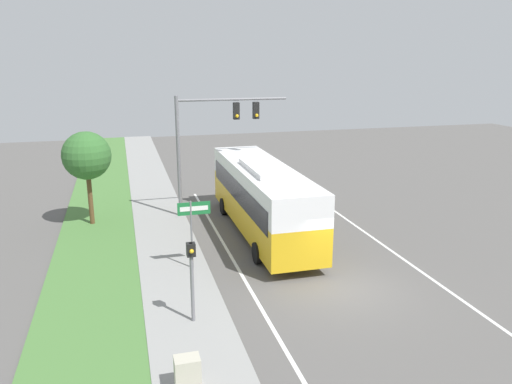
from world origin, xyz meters
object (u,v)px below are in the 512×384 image
Objects in this scene: bus at (262,194)px; signal_gantry at (211,131)px; utility_cabinet at (187,373)px; street_sign at (193,221)px; pedestrian_signal at (192,269)px.

signal_gantry reaches higher than bus.
bus is at bearing 65.12° from utility_cabinet.
bus reaches higher than utility_cabinet.
signal_gantry is at bearing 116.67° from bus.
signal_gantry reaches higher than utility_cabinet.
signal_gantry is 15.84m from utility_cabinet.
bus is at bearing 42.49° from street_sign.
bus is 3.85× the size of street_sign.
signal_gantry reaches higher than street_sign.
signal_gantry is 12.13m from pedestrian_signal.
signal_gantry reaches higher than pedestrian_signal.
bus is 1.74× the size of signal_gantry.
utility_cabinet is (-0.65, -3.43, -1.38)m from pedestrian_signal.
signal_gantry is 2.21× the size of street_sign.
signal_gantry is (-1.81, 3.61, 2.69)m from bus.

